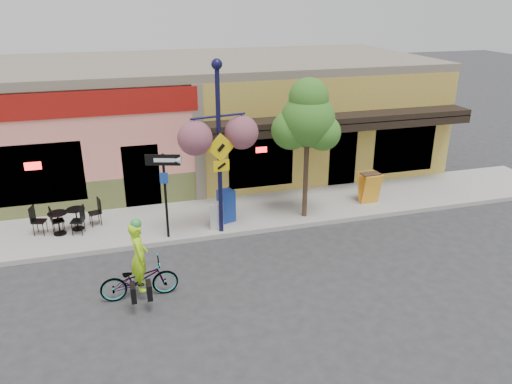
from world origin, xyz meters
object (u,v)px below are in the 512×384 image
cyclist_rider (140,265)px  newspaper_box_grey (217,216)px  one_way_sign (166,197)px  newspaper_box_blue (226,206)px  street_tree (307,149)px  building (205,114)px  lamp_post (219,150)px  bicycle (139,279)px

cyclist_rider → newspaper_box_grey: (2.50, 2.97, -0.30)m
one_way_sign → newspaper_box_blue: 2.17m
street_tree → building: bearing=107.1°
lamp_post → newspaper_box_blue: lamp_post is taller
one_way_sign → newspaper_box_grey: bearing=23.7°
building → lamp_post: (-0.88, -6.78, 0.49)m
cyclist_rider → street_tree: 6.45m
cyclist_rider → newspaper_box_blue: bearing=-40.9°
building → lamp_post: lamp_post is taller
lamp_post → bicycle: bearing=-143.7°
bicycle → lamp_post: (2.64, 2.74, 2.25)m
one_way_sign → street_tree: 4.58m
lamp_post → newspaper_box_grey: size_ratio=6.18×
building → newspaper_box_blue: (-0.56, -6.11, -1.58)m
cyclist_rider → lamp_post: (2.59, 2.74, 1.87)m
cyclist_rider → one_way_sign: one_way_sign is taller
one_way_sign → newspaper_box_blue: size_ratio=2.49×
bicycle → street_tree: size_ratio=0.41×
bicycle → newspaper_box_grey: bearing=-41.2°
bicycle → one_way_sign: (1.03, 2.79, 0.96)m
building → newspaper_box_blue: size_ratio=17.47×
bicycle → newspaper_box_grey: 3.92m
lamp_post → street_tree: lamp_post is taller
lamp_post → one_way_sign: lamp_post is taller
building → newspaper_box_grey: 6.83m
newspaper_box_blue → bicycle: bearing=-149.0°
building → cyclist_rider: bearing=-110.0°
newspaper_box_grey → newspaper_box_blue: bearing=62.1°
building → cyclist_rider: 10.23m
bicycle → one_way_sign: 3.12m
newspaper_box_blue → street_tree: bearing=-25.4°
bicycle → lamp_post: 4.42m
cyclist_rider → lamp_post: 4.21m
newspaper_box_blue → newspaper_box_grey: (-0.40, -0.44, -0.10)m
cyclist_rider → newspaper_box_grey: cyclist_rider is taller
bicycle → newspaper_box_grey: newspaper_box_grey is taller
cyclist_rider → lamp_post: lamp_post is taller
building → newspaper_box_grey: (-0.96, -6.55, -1.68)m
one_way_sign → newspaper_box_grey: size_ratio=3.11×
bicycle → lamp_post: bearing=-44.4°
cyclist_rider → building: bearing=-20.5°
bicycle → newspaper_box_blue: bearing=-41.4°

